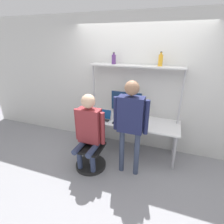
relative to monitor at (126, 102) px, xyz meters
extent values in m
plane|color=gray|center=(0.16, -0.55, -1.03)|extent=(12.00, 12.00, 0.00)
cube|color=silver|center=(0.16, 0.18, 0.32)|extent=(8.00, 0.06, 2.70)
cube|color=white|center=(0.16, -0.19, -0.32)|extent=(1.86, 0.68, 0.03)
cylinder|color=#A5A5AA|center=(-0.71, -0.47, -0.68)|extent=(0.05, 0.05, 0.70)
cylinder|color=#A5A5AA|center=(1.03, -0.47, -0.68)|extent=(0.05, 0.05, 0.70)
cylinder|color=#A5A5AA|center=(-0.71, 0.09, -0.68)|extent=(0.05, 0.05, 0.70)
cylinder|color=#A5A5AA|center=(1.03, 0.09, -0.68)|extent=(0.05, 0.05, 0.70)
cube|color=silver|center=(0.16, -0.01, 0.73)|extent=(1.77, 0.30, 0.02)
cylinder|color=#B2B2B7|center=(-0.71, -0.01, -0.14)|extent=(0.04, 0.04, 1.78)
cylinder|color=#B2B2B7|center=(1.03, -0.01, -0.14)|extent=(0.04, 0.04, 1.78)
cylinder|color=#B7B7BC|center=(0.00, 0.00, -0.30)|extent=(0.17, 0.17, 0.01)
cylinder|color=#B7B7BC|center=(0.00, 0.00, -0.23)|extent=(0.06, 0.06, 0.12)
cube|color=#B7B7BC|center=(0.00, 0.00, 0.02)|extent=(0.64, 0.01, 0.41)
cube|color=navy|center=(0.00, 0.00, 0.02)|extent=(0.62, 0.02, 0.39)
cube|color=#BCBCC1|center=(-0.39, -0.35, -0.30)|extent=(0.35, 0.20, 0.01)
cube|color=black|center=(-0.39, -0.37, -0.29)|extent=(0.30, 0.11, 0.00)
cube|color=#BCBCC1|center=(-0.39, -0.28, -0.20)|extent=(0.35, 0.07, 0.20)
cube|color=#194C8C|center=(-0.39, -0.29, -0.20)|extent=(0.31, 0.05, 0.17)
cube|color=black|center=(-0.12, -0.37, -0.30)|extent=(0.07, 0.15, 0.01)
cube|color=black|center=(-0.12, -0.37, -0.29)|extent=(0.06, 0.13, 0.00)
cylinder|color=black|center=(-0.41, -0.89, -1.00)|extent=(0.56, 0.56, 0.06)
cylinder|color=#4C4C51|center=(-0.41, -0.89, -0.80)|extent=(0.06, 0.06, 0.33)
cube|color=black|center=(-0.41, -0.89, -0.61)|extent=(0.46, 0.46, 0.05)
cube|color=black|center=(-0.41, -0.68, -0.36)|extent=(0.41, 0.04, 0.45)
cylinder|color=#2D3856|center=(-0.54, -1.06, -0.81)|extent=(0.09, 0.09, 0.44)
cylinder|color=#2D3856|center=(-0.28, -1.06, -0.81)|extent=(0.09, 0.09, 0.44)
cylinder|color=#2D3856|center=(-0.54, -1.03, -0.54)|extent=(0.10, 0.38, 0.10)
cylinder|color=#2D3856|center=(-0.28, -1.03, -0.54)|extent=(0.10, 0.38, 0.10)
cube|color=maroon|center=(-0.41, -0.86, -0.19)|extent=(0.40, 0.20, 0.61)
cylinder|color=maroon|center=(-0.65, -0.86, -0.21)|extent=(0.08, 0.08, 0.58)
cylinder|color=maroon|center=(-0.17, -0.86, -0.21)|extent=(0.08, 0.08, 0.58)
sphere|color=#D8AD8C|center=(-0.41, -0.86, 0.25)|extent=(0.24, 0.24, 0.24)
cylinder|color=#38425B|center=(0.16, -0.79, -0.62)|extent=(0.09, 0.09, 0.83)
cylinder|color=#38425B|center=(0.42, -0.79, -0.62)|extent=(0.09, 0.09, 0.83)
cube|color=#1E234C|center=(0.29, -0.79, 0.09)|extent=(0.40, 0.20, 0.59)
cylinder|color=#1E234C|center=(0.04, -0.79, 0.08)|extent=(0.08, 0.08, 0.56)
cylinder|color=#1E234C|center=(0.54, -0.79, 0.08)|extent=(0.08, 0.08, 0.56)
sphere|color=#8C664C|center=(0.29, -0.79, 0.52)|extent=(0.22, 0.22, 0.22)
cylinder|color=#593372|center=(-0.27, -0.01, 0.83)|extent=(0.08, 0.08, 0.17)
cylinder|color=#593372|center=(-0.27, -0.01, 0.93)|extent=(0.04, 0.04, 0.03)
cylinder|color=black|center=(-0.27, -0.01, 0.95)|extent=(0.04, 0.04, 0.01)
cylinder|color=gold|center=(0.59, -0.01, 0.84)|extent=(0.08, 0.08, 0.19)
cylinder|color=gold|center=(0.59, -0.01, 0.96)|extent=(0.04, 0.04, 0.04)
cylinder|color=black|center=(0.59, -0.01, 0.98)|extent=(0.04, 0.04, 0.01)
camera|label=1|loc=(0.86, -3.26, 1.18)|focal=28.00mm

